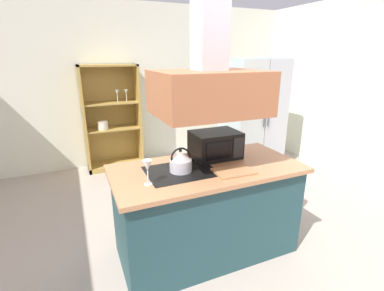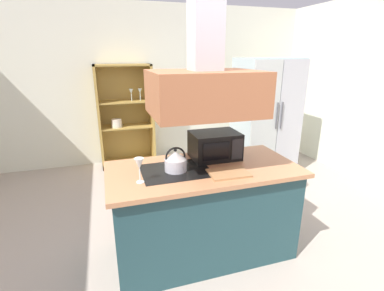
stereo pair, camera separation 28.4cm
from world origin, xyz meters
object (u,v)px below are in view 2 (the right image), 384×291
(dish_cabinet, at_px, (126,122))
(microwave, at_px, (215,145))
(wine_glass_on_counter, at_px, (139,165))
(refrigerator, at_px, (265,116))
(cutting_board, at_px, (229,173))
(kettle, at_px, (176,161))

(dish_cabinet, relative_size, microwave, 3.76)
(wine_glass_on_counter, bearing_deg, dish_cabinet, 87.70)
(refrigerator, xyz_separation_m, cutting_board, (-1.51, -1.91, -0.01))
(cutting_board, bearing_deg, wine_glass_on_counter, 175.68)
(refrigerator, xyz_separation_m, microwave, (-1.48, -1.50, 0.12))
(wine_glass_on_counter, bearing_deg, refrigerator, 39.33)
(dish_cabinet, height_order, microwave, dish_cabinet)
(dish_cabinet, xyz_separation_m, kettle, (0.22, -2.64, 0.23))
(dish_cabinet, distance_m, cutting_board, 2.91)
(microwave, bearing_deg, wine_glass_on_counter, -155.75)
(refrigerator, distance_m, kettle, 2.57)
(refrigerator, relative_size, wine_glass_on_counter, 8.88)
(kettle, height_order, microwave, microwave)
(dish_cabinet, bearing_deg, kettle, -85.27)
(dish_cabinet, xyz_separation_m, cutting_board, (0.63, -2.84, 0.14))
(kettle, bearing_deg, microwave, 24.31)
(microwave, bearing_deg, cutting_board, -94.63)
(refrigerator, relative_size, cutting_board, 5.38)
(dish_cabinet, bearing_deg, refrigerator, -23.52)
(kettle, xyz_separation_m, wine_glass_on_counter, (-0.33, -0.15, 0.06))
(cutting_board, relative_size, microwave, 0.74)
(refrigerator, bearing_deg, dish_cabinet, 156.48)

